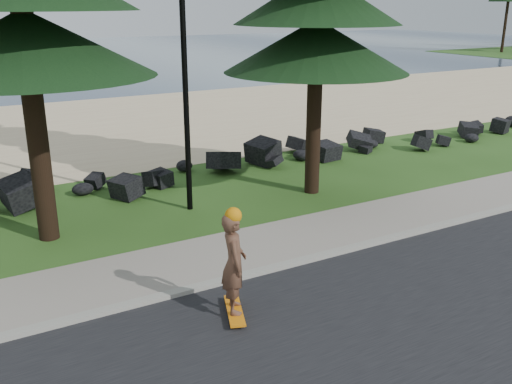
% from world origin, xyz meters
% --- Properties ---
extents(ground, '(160.00, 160.00, 0.00)m').
position_xyz_m(ground, '(0.00, 0.00, 0.00)').
color(ground, '#274A17').
rests_on(ground, ground).
extents(road, '(160.00, 7.00, 0.02)m').
position_xyz_m(road, '(0.00, -4.50, 0.01)').
color(road, black).
rests_on(road, ground).
extents(kerb, '(160.00, 0.20, 0.10)m').
position_xyz_m(kerb, '(0.00, -0.90, 0.05)').
color(kerb, gray).
rests_on(kerb, ground).
extents(sidewalk, '(160.00, 2.00, 0.08)m').
position_xyz_m(sidewalk, '(0.00, 0.20, 0.04)').
color(sidewalk, gray).
rests_on(sidewalk, ground).
extents(beach_sand, '(160.00, 15.00, 0.01)m').
position_xyz_m(beach_sand, '(0.00, 14.50, 0.01)').
color(beach_sand, tan).
rests_on(beach_sand, ground).
extents(seawall_boulders, '(60.00, 2.40, 1.10)m').
position_xyz_m(seawall_boulders, '(0.00, 5.60, 0.00)').
color(seawall_boulders, black).
rests_on(seawall_boulders, ground).
extents(lamp_post, '(0.25, 0.14, 8.14)m').
position_xyz_m(lamp_post, '(0.00, 3.20, 4.13)').
color(lamp_post, black).
rests_on(lamp_post, ground).
extents(skateboarder, '(0.61, 1.05, 1.92)m').
position_xyz_m(skateboarder, '(-1.45, -2.03, 0.97)').
color(skateboarder, orange).
rests_on(skateboarder, ground).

